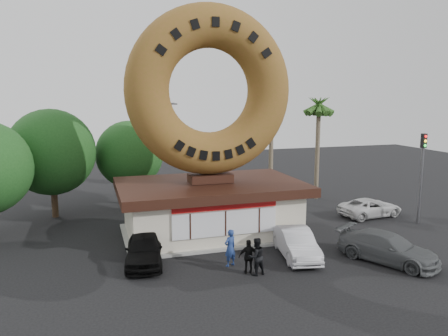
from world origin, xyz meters
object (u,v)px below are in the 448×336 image
at_px(car_black, 144,249).
at_px(car_silver, 296,243).
at_px(donut_shop, 211,206).
at_px(street_lamp, 155,146).
at_px(person_center, 256,256).
at_px(car_white, 370,207).
at_px(traffic_signal, 422,167).
at_px(person_right, 249,257).
at_px(giant_donut, 210,91).
at_px(person_left, 230,248).
at_px(car_grey, 388,248).

distance_m(car_black, car_silver, 8.00).
height_order(donut_shop, street_lamp, street_lamp).
distance_m(donut_shop, person_center, 6.79).
distance_m(street_lamp, car_silver, 16.42).
bearing_deg(car_white, traffic_signal, -146.05).
height_order(car_silver, car_white, car_silver).
xyz_separation_m(traffic_signal, car_silver, (-10.69, -3.13, -3.12)).
bearing_deg(person_right, person_center, 152.20).
bearing_deg(car_white, giant_donut, 86.31).
distance_m(giant_donut, car_white, 14.49).
relative_size(person_right, car_white, 0.37).
height_order(person_right, car_white, person_right).
xyz_separation_m(person_right, car_white, (11.86, 6.93, -0.20)).
distance_m(traffic_signal, car_black, 18.89).
relative_size(street_lamp, car_white, 1.73).
height_order(traffic_signal, car_white, traffic_signal).
relative_size(donut_shop, car_silver, 2.46).
distance_m(person_left, car_white, 13.70).
distance_m(street_lamp, person_left, 15.78).
xyz_separation_m(traffic_signal, person_center, (-13.62, -4.73, -2.95)).
bearing_deg(person_right, car_grey, -171.34).
xyz_separation_m(person_center, car_white, (11.58, 7.18, -0.28)).
relative_size(donut_shop, traffic_signal, 1.84).
bearing_deg(car_silver, person_right, -146.83).
bearing_deg(car_black, donut_shop, 47.39).
bearing_deg(traffic_signal, person_right, -162.13).
distance_m(person_center, car_white, 13.63).
bearing_deg(car_silver, car_white, 43.05).
height_order(person_right, car_grey, person_right).
distance_m(street_lamp, person_right, 17.00).
relative_size(person_left, car_grey, 0.37).
xyz_separation_m(person_left, car_black, (-4.09, 1.67, -0.18)).
height_order(giant_donut, person_right, giant_donut).
distance_m(traffic_signal, car_silver, 11.57).
bearing_deg(street_lamp, car_black, -101.20).
bearing_deg(traffic_signal, car_black, -174.95).
bearing_deg(person_center, car_black, -44.41).
distance_m(person_right, car_silver, 3.48).
bearing_deg(person_left, car_grey, 143.75).
distance_m(car_grey, car_white, 8.86).
bearing_deg(giant_donut, car_black, -141.33).
bearing_deg(donut_shop, car_black, -141.45).
distance_m(car_black, car_grey, 12.58).
height_order(traffic_signal, car_silver, traffic_signal).
relative_size(person_center, person_right, 1.09).
bearing_deg(person_right, giant_donut, -74.80).
height_order(donut_shop, car_white, donut_shop).
xyz_separation_m(giant_donut, person_right, (0.11, -6.49, -7.96)).
relative_size(traffic_signal, car_black, 1.33).
xyz_separation_m(street_lamp, person_right, (1.96, -16.49, -3.64)).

